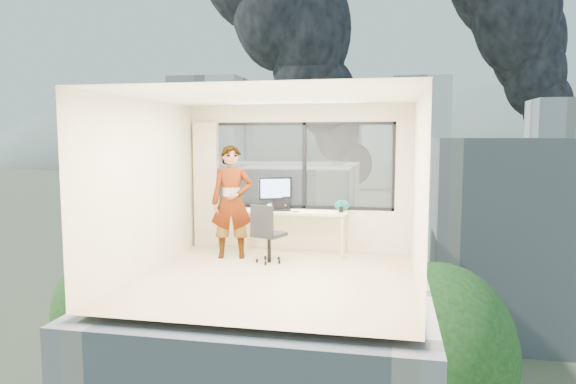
% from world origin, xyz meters
% --- Properties ---
extents(floor, '(4.00, 4.00, 0.01)m').
position_xyz_m(floor, '(0.00, 0.00, 0.00)').
color(floor, '#CABB83').
rests_on(floor, ground).
extents(ceiling, '(4.00, 4.00, 0.01)m').
position_xyz_m(ceiling, '(0.00, 0.00, 2.60)').
color(ceiling, white).
rests_on(ceiling, ground).
extents(wall_front, '(4.00, 0.01, 2.60)m').
position_xyz_m(wall_front, '(0.00, -2.00, 1.30)').
color(wall_front, beige).
rests_on(wall_front, ground).
extents(wall_left, '(0.01, 4.00, 2.60)m').
position_xyz_m(wall_left, '(-2.00, 0.00, 1.30)').
color(wall_left, beige).
rests_on(wall_left, ground).
extents(wall_right, '(0.01, 4.00, 2.60)m').
position_xyz_m(wall_right, '(2.00, 0.00, 1.30)').
color(wall_right, beige).
rests_on(wall_right, ground).
extents(window_wall, '(3.30, 0.16, 1.55)m').
position_xyz_m(window_wall, '(0.05, 2.00, 1.52)').
color(window_wall, black).
rests_on(window_wall, ground).
extents(curtain, '(0.45, 0.14, 2.30)m').
position_xyz_m(curtain, '(-1.72, 1.88, 1.15)').
color(curtain, beige).
rests_on(curtain, floor).
extents(desk, '(1.80, 0.60, 0.75)m').
position_xyz_m(desk, '(0.00, 1.66, 0.38)').
color(desk, tan).
rests_on(desk, floor).
extents(chair, '(0.65, 0.65, 0.98)m').
position_xyz_m(chair, '(-0.29, 0.89, 0.49)').
color(chair, black).
rests_on(chair, floor).
extents(person, '(0.78, 0.60, 1.90)m').
position_xyz_m(person, '(-0.99, 1.11, 0.95)').
color(person, '#2D2D33').
rests_on(person, floor).
extents(monitor, '(0.59, 0.33, 0.59)m').
position_xyz_m(monitor, '(-0.39, 1.77, 1.04)').
color(monitor, black).
rests_on(monitor, desk).
extents(game_console, '(0.36, 0.31, 0.08)m').
position_xyz_m(game_console, '(-0.37, 1.91, 0.79)').
color(game_console, white).
rests_on(game_console, desk).
extents(laptop, '(0.40, 0.41, 0.21)m').
position_xyz_m(laptop, '(-0.25, 1.66, 0.86)').
color(laptop, black).
rests_on(laptop, desk).
extents(cellphone, '(0.12, 0.07, 0.01)m').
position_xyz_m(cellphone, '(0.03, 1.54, 0.76)').
color(cellphone, black).
rests_on(cellphone, desk).
extents(pen_cup, '(0.09, 0.09, 0.09)m').
position_xyz_m(pen_cup, '(0.80, 1.64, 0.80)').
color(pen_cup, black).
rests_on(pen_cup, desk).
extents(handbag, '(0.28, 0.21, 0.19)m').
position_xyz_m(handbag, '(0.80, 1.82, 0.85)').
color(handbag, '#0D524F').
rests_on(handbag, desk).
extents(exterior_ground, '(400.00, 400.00, 0.04)m').
position_xyz_m(exterior_ground, '(0.00, 120.00, -14.00)').
color(exterior_ground, '#515B3D').
rests_on(exterior_ground, ground).
extents(near_bldg_a, '(16.00, 12.00, 14.00)m').
position_xyz_m(near_bldg_a, '(-9.00, 30.00, -7.00)').
color(near_bldg_a, beige).
rests_on(near_bldg_a, exterior_ground).
extents(near_bldg_b, '(14.00, 13.00, 16.00)m').
position_xyz_m(near_bldg_b, '(12.00, 38.00, -6.00)').
color(near_bldg_b, white).
rests_on(near_bldg_b, exterior_ground).
extents(far_tower_a, '(14.00, 14.00, 28.00)m').
position_xyz_m(far_tower_a, '(-35.00, 95.00, 0.00)').
color(far_tower_a, silver).
rests_on(far_tower_a, exterior_ground).
extents(far_tower_b, '(13.00, 13.00, 30.00)m').
position_xyz_m(far_tower_b, '(8.00, 120.00, 1.00)').
color(far_tower_b, silver).
rests_on(far_tower_b, exterior_ground).
extents(far_tower_c, '(15.00, 15.00, 26.00)m').
position_xyz_m(far_tower_c, '(45.00, 140.00, -1.00)').
color(far_tower_c, silver).
rests_on(far_tower_c, exterior_ground).
extents(far_tower_d, '(16.00, 14.00, 22.00)m').
position_xyz_m(far_tower_d, '(-60.00, 150.00, -3.00)').
color(far_tower_d, silver).
rests_on(far_tower_d, exterior_ground).
extents(hill_a, '(288.00, 216.00, 90.00)m').
position_xyz_m(hill_a, '(-120.00, 320.00, -14.00)').
color(hill_a, slate).
rests_on(hill_a, exterior_ground).
extents(hill_b, '(300.00, 220.00, 96.00)m').
position_xyz_m(hill_b, '(100.00, 320.00, -14.00)').
color(hill_b, slate).
rests_on(hill_b, exterior_ground).
extents(tree_a, '(7.00, 7.00, 8.00)m').
position_xyz_m(tree_a, '(-16.00, 22.00, -10.00)').
color(tree_a, '#18491B').
rests_on(tree_a, exterior_ground).
extents(tree_b, '(7.60, 7.60, 9.00)m').
position_xyz_m(tree_b, '(4.00, 18.00, -9.50)').
color(tree_b, '#18491B').
rests_on(tree_b, exterior_ground).
extents(smoke_plume_a, '(40.00, 24.00, 90.00)m').
position_xyz_m(smoke_plume_a, '(-10.00, 150.00, 39.00)').
color(smoke_plume_a, black).
rests_on(smoke_plume_a, exterior_ground).
extents(smoke_plume_b, '(30.00, 18.00, 70.00)m').
position_xyz_m(smoke_plume_b, '(55.00, 170.00, 27.00)').
color(smoke_plume_b, black).
rests_on(smoke_plume_b, exterior_ground).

